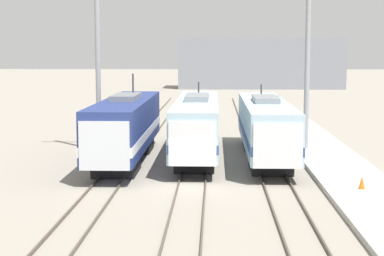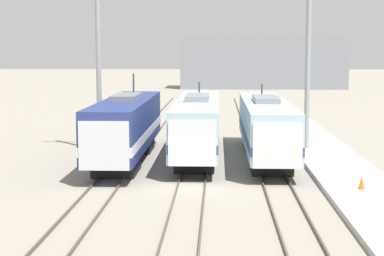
{
  "view_description": "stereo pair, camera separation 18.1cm",
  "coord_description": "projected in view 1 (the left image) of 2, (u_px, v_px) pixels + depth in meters",
  "views": [
    {
      "loc": [
        1.18,
        -33.45,
        7.18
      ],
      "look_at": [
        -0.14,
        3.69,
        2.61
      ],
      "focal_mm": 60.0,
      "sensor_mm": 36.0,
      "label": 1
    },
    {
      "loc": [
        1.36,
        -33.45,
        7.18
      ],
      "look_at": [
        -0.14,
        3.69,
        2.61
      ],
      "focal_mm": 60.0,
      "sensor_mm": 36.0,
      "label": 2
    }
  ],
  "objects": [
    {
      "name": "locomotive_center",
      "position": [
        197.0,
        125.0,
        42.75
      ],
      "size": [
        2.83,
        18.28,
        4.81
      ],
      "color": "#232326",
      "rests_on": "ground_plane"
    },
    {
      "name": "rail_pair_far_left",
      "position": [
        108.0,
        183.0,
        34.25
      ],
      "size": [
        1.51,
        120.0,
        0.15
      ],
      "color": "#4C4238",
      "rests_on": "ground_plane"
    },
    {
      "name": "ground_plane",
      "position": [
        192.0,
        185.0,
        34.1
      ],
      "size": [
        400.0,
        400.0,
        0.0
      ],
      "primitive_type": "plane",
      "color": "gray"
    },
    {
      "name": "locomotive_far_right",
      "position": [
        266.0,
        128.0,
        41.63
      ],
      "size": [
        2.87,
        17.49,
        4.71
      ],
      "color": "#232326",
      "rests_on": "ground_plane"
    },
    {
      "name": "locomotive_far_left",
      "position": [
        125.0,
        128.0,
        40.68
      ],
      "size": [
        2.9,
        16.68,
        5.51
      ],
      "color": "black",
      "rests_on": "ground_plane"
    },
    {
      "name": "rail_pair_center",
      "position": [
        192.0,
        184.0,
        34.09
      ],
      "size": [
        1.51,
        120.0,
        0.15
      ],
      "color": "#4C4238",
      "rests_on": "ground_plane"
    },
    {
      "name": "depot_building",
      "position": [
        260.0,
        63.0,
        119.06
      ],
      "size": [
        30.09,
        9.53,
        9.3
      ],
      "color": "gray",
      "rests_on": "ground_plane"
    },
    {
      "name": "traffic_cone",
      "position": [
        362.0,
        183.0,
        31.88
      ],
      "size": [
        0.32,
        0.32,
        0.63
      ],
      "color": "orange",
      "rests_on": "platform"
    },
    {
      "name": "rail_pair_far_right",
      "position": [
        277.0,
        184.0,
        33.93
      ],
      "size": [
        1.51,
        120.0,
        0.15
      ],
      "color": "#4C4238",
      "rests_on": "ground_plane"
    },
    {
      "name": "platform",
      "position": [
        357.0,
        184.0,
        33.78
      ],
      "size": [
        4.0,
        120.0,
        0.28
      ],
      "color": "#A8A59E",
      "rests_on": "ground_plane"
    },
    {
      "name": "catenary_tower_left",
      "position": [
        98.0,
        59.0,
        44.89
      ],
      "size": [
        2.92,
        0.35,
        12.59
      ],
      "color": "gray",
      "rests_on": "ground_plane"
    },
    {
      "name": "catenary_tower_right",
      "position": [
        307.0,
        59.0,
        44.38
      ],
      "size": [
        2.92,
        0.35,
        12.59
      ],
      "color": "gray",
      "rests_on": "ground_plane"
    }
  ]
}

